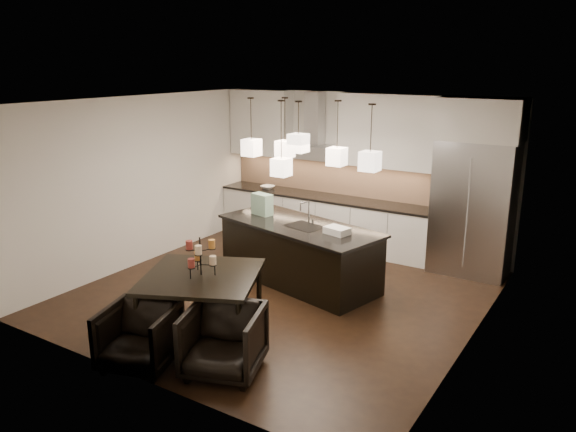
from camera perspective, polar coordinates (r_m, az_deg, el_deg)
The scene contains 37 objects.
floor at distance 8.40m, azimuth -0.73°, elevation -7.96°, with size 5.50×5.50×0.02m, color black.
ceiling at distance 7.72m, azimuth -0.81°, elevation 11.62°, with size 5.50×5.50×0.02m, color white.
wall_back at distance 10.31m, azimuth 7.61°, elevation 4.55°, with size 5.50×0.02×2.80m, color silver.
wall_front at distance 5.92m, azimuth -15.48°, elevation -4.14°, with size 5.50×0.02×2.80m, color silver.
wall_left at distance 9.69m, azimuth -14.64°, elevation 3.48°, with size 0.02×5.50×2.80m, color silver.
wall_right at distance 6.90m, azimuth 18.88°, elevation -1.63°, with size 0.02×5.50×2.80m, color silver.
refrigerator at distance 9.36m, azimuth 18.29°, elevation 0.75°, with size 1.20×0.72×2.15m, color #B7B7BA.
fridge_panel at distance 9.13m, azimuth 19.03°, elevation 9.28°, with size 1.26×0.72×0.65m, color silver.
lower_cabinets at distance 10.52m, azimuth 3.58°, elevation -0.50°, with size 4.21×0.62×0.88m, color silver.
countertop at distance 10.40m, azimuth 3.62°, elevation 1.94°, with size 4.21×0.66×0.04m, color black.
backsplash at distance 10.59m, azimuth 4.43°, elevation 4.02°, with size 4.21×0.02×0.63m, color tan.
upper_cab_left at distance 11.07m, azimuth -2.73°, elevation 9.47°, with size 1.25×0.35×1.25m, color silver.
upper_cab_right at distance 9.81m, azimuth 10.26°, elevation 8.47°, with size 1.86×0.35×1.25m, color silver.
hood_canopy at distance 10.43m, azimuth 2.38°, elevation 6.58°, with size 0.90×0.52×0.24m, color #B7B7BA.
hood_chimney at distance 10.45m, azimuth 2.72°, elevation 9.91°, with size 0.30×0.28×0.96m, color #B7B7BA.
fruit_bowl at distance 10.97m, azimuth -2.09°, elevation 2.94°, with size 0.26×0.26×0.06m, color silver.
island_body at distance 8.68m, azimuth 1.15°, elevation -3.93°, with size 2.53×1.01×0.89m, color black.
island_top at distance 8.54m, azimuth 1.16°, elevation -0.99°, with size 2.61×1.09×0.04m, color black.
faucet at distance 8.49m, azimuth 2.14°, elevation 0.39°, with size 0.10×0.24×0.38m, color silver, non-canonical shape.
tote_bag at distance 9.05m, azimuth -2.65°, elevation 1.20°, with size 0.34×0.18×0.34m, color #185B3F.
food_container at distance 8.08m, azimuth 5.01°, elevation -1.48°, with size 0.34×0.24×0.10m, color silver.
dining_table at distance 7.12m, azimuth -8.67°, elevation -8.95°, with size 1.36×1.36×0.81m, color black, non-canonical shape.
candelabra at distance 6.88m, azimuth -8.89°, elevation -4.05°, with size 0.39×0.39×0.48m, color black, non-canonical shape.
candle_a at distance 6.85m, azimuth -7.65°, elevation -4.48°, with size 0.08×0.08×0.11m, color beige.
candle_b at distance 7.03m, azimuth -9.17°, elevation -4.01°, with size 0.08×0.08×0.11m, color orange.
candle_c at distance 6.80m, azimuth -9.80°, elevation -4.73°, with size 0.08×0.08×0.11m, color maroon.
candle_d at distance 6.89m, azimuth -7.75°, elevation -2.83°, with size 0.08×0.08×0.11m, color orange.
candle_e at distance 6.90m, azimuth -10.01°, elevation -2.92°, with size 0.08×0.08×0.11m, color maroon.
candle_f at distance 6.70m, azimuth -9.10°, elevation -3.42°, with size 0.08×0.08×0.11m, color beige.
armchair_left at distance 6.61m, azimuth -14.89°, elevation -11.80°, with size 0.77×0.79×0.72m, color black.
armchair_right at distance 6.31m, azimuth -6.58°, elevation -12.51°, with size 0.81×0.83×0.76m, color black.
pendant_a at distance 8.73m, azimuth -3.73°, elevation 6.96°, with size 0.24×0.24×0.26m, color beige.
pendant_b at distance 8.79m, azimuth -0.32°, elevation 6.82°, with size 0.24×0.24×0.26m, color beige.
pendant_c at distance 7.97m, azimuth 1.05°, elevation 7.42°, with size 0.24×0.24×0.26m, color beige.
pendant_d at distance 8.18m, azimuth 4.98°, elevation 6.03°, with size 0.24×0.24×0.26m, color beige.
pendant_e at distance 7.55m, azimuth 8.32°, elevation 5.53°, with size 0.24×0.24×0.26m, color beige.
pendant_f at distance 8.20m, azimuth -0.68°, elevation 4.98°, with size 0.24×0.24×0.26m, color beige.
Camera 1 is at (4.19, -6.47, 3.33)m, focal length 35.00 mm.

